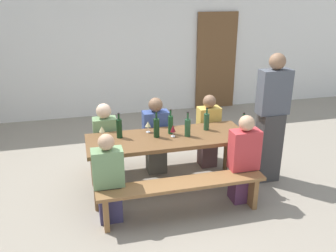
{
  "coord_description": "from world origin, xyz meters",
  "views": [
    {
      "loc": [
        -1.07,
        -4.16,
        2.54
      ],
      "look_at": [
        0.0,
        0.0,
        0.9
      ],
      "focal_mm": 38.45,
      "sensor_mm": 36.0,
      "label": 1
    }
  ],
  "objects_px": {
    "wine_glass_0": "(148,124)",
    "wine_glass_2": "(102,130)",
    "wine_bottle_4": "(207,121)",
    "wine_glass_1": "(173,129)",
    "wooden_door": "(216,61)",
    "wine_bottle_1": "(171,124)",
    "bench_far": "(157,145)",
    "bench_near": "(182,189)",
    "wine_bottle_0": "(156,127)",
    "seated_guest_far_0": "(106,143)",
    "seated_guest_far_2": "(208,133)",
    "seated_guest_near_1": "(244,161)",
    "standing_host": "(271,121)",
    "seated_guest_near_0": "(109,181)",
    "tasting_table": "(168,143)",
    "wine_bottle_5": "(188,127)",
    "wine_bottle_2": "(119,128)",
    "wine_bottle_3": "(243,127)",
    "seated_guest_far_1": "(156,137)"
  },
  "relations": [
    {
      "from": "bench_far",
      "to": "wine_glass_1",
      "type": "bearing_deg",
      "value": -84.52
    },
    {
      "from": "tasting_table",
      "to": "wine_bottle_2",
      "type": "distance_m",
      "value": 0.66
    },
    {
      "from": "wine_glass_0",
      "to": "wine_glass_2",
      "type": "xyz_separation_m",
      "value": [
        -0.61,
        -0.04,
        0.0
      ]
    },
    {
      "from": "bench_far",
      "to": "wine_glass_2",
      "type": "distance_m",
      "value": 1.09
    },
    {
      "from": "wine_bottle_4",
      "to": "wine_glass_1",
      "type": "height_order",
      "value": "wine_bottle_4"
    },
    {
      "from": "wooden_door",
      "to": "wine_bottle_2",
      "type": "relative_size",
      "value": 6.33
    },
    {
      "from": "wooden_door",
      "to": "wine_bottle_0",
      "type": "distance_m",
      "value": 3.82
    },
    {
      "from": "wooden_door",
      "to": "wine_bottle_1",
      "type": "xyz_separation_m",
      "value": [
        -1.87,
        -3.13,
        -0.17
      ]
    },
    {
      "from": "seated_guest_far_2",
      "to": "standing_host",
      "type": "relative_size",
      "value": 0.62
    },
    {
      "from": "wine_glass_2",
      "to": "seated_guest_far_0",
      "type": "bearing_deg",
      "value": 80.05
    },
    {
      "from": "wine_bottle_1",
      "to": "seated_guest_near_1",
      "type": "distance_m",
      "value": 1.05
    },
    {
      "from": "wine_bottle_5",
      "to": "seated_guest_far_2",
      "type": "bearing_deg",
      "value": 47.82
    },
    {
      "from": "bench_far",
      "to": "wine_bottle_1",
      "type": "distance_m",
      "value": 0.77
    },
    {
      "from": "wine_bottle_4",
      "to": "wine_bottle_5",
      "type": "xyz_separation_m",
      "value": [
        -0.32,
        -0.15,
        0.0
      ]
    },
    {
      "from": "wine_bottle_1",
      "to": "wine_glass_2",
      "type": "relative_size",
      "value": 2.14
    },
    {
      "from": "seated_guest_far_2",
      "to": "wine_glass_0",
      "type": "bearing_deg",
      "value": -73.07
    },
    {
      "from": "wine_bottle_5",
      "to": "bench_near",
      "type": "bearing_deg",
      "value": -111.78
    },
    {
      "from": "wine_bottle_2",
      "to": "wine_bottle_3",
      "type": "xyz_separation_m",
      "value": [
        1.56,
        -0.34,
        -0.01
      ]
    },
    {
      "from": "wooden_door",
      "to": "wine_bottle_4",
      "type": "height_order",
      "value": "wooden_door"
    },
    {
      "from": "wine_glass_2",
      "to": "seated_guest_far_0",
      "type": "relative_size",
      "value": 0.14
    },
    {
      "from": "wooden_door",
      "to": "seated_guest_far_2",
      "type": "distance_m",
      "value": 3.0
    },
    {
      "from": "bench_near",
      "to": "wine_bottle_1",
      "type": "height_order",
      "value": "wine_bottle_1"
    },
    {
      "from": "wooden_door",
      "to": "bench_near",
      "type": "relative_size",
      "value": 1.05
    },
    {
      "from": "wooden_door",
      "to": "standing_host",
      "type": "height_order",
      "value": "wooden_door"
    },
    {
      "from": "bench_near",
      "to": "standing_host",
      "type": "relative_size",
      "value": 1.11
    },
    {
      "from": "wine_bottle_0",
      "to": "wine_glass_1",
      "type": "relative_size",
      "value": 2.17
    },
    {
      "from": "wine_bottle_2",
      "to": "wine_bottle_4",
      "type": "height_order",
      "value": "wine_bottle_2"
    },
    {
      "from": "wine_bottle_4",
      "to": "seated_guest_far_0",
      "type": "xyz_separation_m",
      "value": [
        -1.33,
        0.4,
        -0.34
      ]
    },
    {
      "from": "wine_bottle_1",
      "to": "seated_guest_near_0",
      "type": "height_order",
      "value": "wine_bottle_1"
    },
    {
      "from": "wooden_door",
      "to": "wine_glass_0",
      "type": "bearing_deg",
      "value": -125.48
    },
    {
      "from": "wine_bottle_5",
      "to": "wine_glass_0",
      "type": "relative_size",
      "value": 2.17
    },
    {
      "from": "tasting_table",
      "to": "bench_near",
      "type": "relative_size",
      "value": 1.05
    },
    {
      "from": "seated_guest_near_0",
      "to": "seated_guest_near_1",
      "type": "distance_m",
      "value": 1.66
    },
    {
      "from": "seated_guest_far_0",
      "to": "seated_guest_far_1",
      "type": "height_order",
      "value": "seated_guest_far_1"
    },
    {
      "from": "bench_far",
      "to": "seated_guest_near_1",
      "type": "distance_m",
      "value": 1.46
    },
    {
      "from": "tasting_table",
      "to": "wine_glass_2",
      "type": "xyz_separation_m",
      "value": [
        -0.83,
        0.18,
        0.2
      ]
    },
    {
      "from": "wooden_door",
      "to": "seated_guest_far_2",
      "type": "xyz_separation_m",
      "value": [
        -1.17,
        -2.72,
        -0.52
      ]
    },
    {
      "from": "tasting_table",
      "to": "wine_bottle_3",
      "type": "xyz_separation_m",
      "value": [
        0.95,
        -0.21,
        0.2
      ]
    },
    {
      "from": "wine_bottle_0",
      "to": "wine_glass_1",
      "type": "bearing_deg",
      "value": -10.69
    },
    {
      "from": "bench_far",
      "to": "seated_guest_near_0",
      "type": "distance_m",
      "value": 1.45
    },
    {
      "from": "wooden_door",
      "to": "wine_bottle_1",
      "type": "height_order",
      "value": "wooden_door"
    },
    {
      "from": "bench_near",
      "to": "wine_glass_0",
      "type": "distance_m",
      "value": 1.05
    },
    {
      "from": "bench_far",
      "to": "seated_guest_far_0",
      "type": "xyz_separation_m",
      "value": [
        -0.77,
        -0.15,
        0.18
      ]
    },
    {
      "from": "wine_bottle_4",
      "to": "wine_glass_2",
      "type": "relative_size",
      "value": 1.99
    },
    {
      "from": "wooden_door",
      "to": "seated_guest_far_0",
      "type": "relative_size",
      "value": 1.9
    },
    {
      "from": "bench_far",
      "to": "bench_near",
      "type": "bearing_deg",
      "value": -90.0
    },
    {
      "from": "wooden_door",
      "to": "seated_guest_far_0",
      "type": "bearing_deg",
      "value": -134.78
    },
    {
      "from": "wine_bottle_3",
      "to": "seated_guest_far_0",
      "type": "relative_size",
      "value": 0.29
    },
    {
      "from": "bench_near",
      "to": "wine_bottle_0",
      "type": "relative_size",
      "value": 5.66
    },
    {
      "from": "wooden_door",
      "to": "wine_bottle_1",
      "type": "relative_size",
      "value": 6.23
    }
  ]
}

